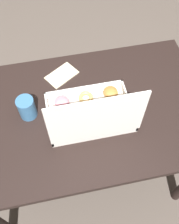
% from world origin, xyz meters
% --- Properties ---
extents(ground_plane, '(8.00, 8.00, 0.00)m').
position_xyz_m(ground_plane, '(0.00, 0.00, 0.00)').
color(ground_plane, '#564C44').
extents(dining_table, '(1.13, 0.71, 0.72)m').
position_xyz_m(dining_table, '(0.00, 0.00, 0.61)').
color(dining_table, black).
rests_on(dining_table, ground_plane).
extents(donut_box, '(0.37, 0.26, 0.30)m').
position_xyz_m(donut_box, '(-0.02, 0.05, 0.77)').
color(donut_box, silver).
rests_on(donut_box, dining_table).
extents(coffee_mug, '(0.08, 0.08, 0.11)m').
position_xyz_m(coffee_mug, '(0.25, -0.03, 0.77)').
color(coffee_mug, teal).
rests_on(coffee_mug, dining_table).
extents(paper_napkin, '(0.18, 0.16, 0.01)m').
position_xyz_m(paper_napkin, '(0.07, -0.23, 0.72)').
color(paper_napkin, beige).
rests_on(paper_napkin, dining_table).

